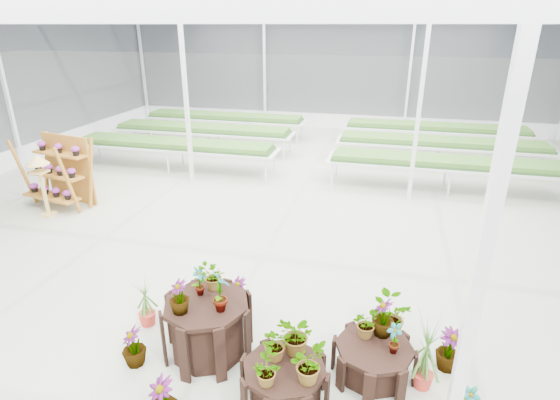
% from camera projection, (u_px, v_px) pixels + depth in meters
% --- Properties ---
extents(ground_plane, '(24.00, 24.00, 0.00)m').
position_uv_depth(ground_plane, '(251.00, 262.00, 8.29)').
color(ground_plane, gray).
rests_on(ground_plane, ground).
extents(greenhouse_shell, '(18.00, 24.00, 4.50)m').
position_uv_depth(greenhouse_shell, '(247.00, 147.00, 7.44)').
color(greenhouse_shell, white).
rests_on(greenhouse_shell, ground).
extents(steel_frame, '(18.00, 24.00, 4.50)m').
position_uv_depth(steel_frame, '(247.00, 147.00, 7.44)').
color(steel_frame, silver).
rests_on(steel_frame, ground).
extents(nursery_benches, '(16.00, 7.00, 0.84)m').
position_uv_depth(nursery_benches, '(315.00, 146.00, 14.61)').
color(nursery_benches, silver).
rests_on(nursery_benches, ground).
extents(plinth_tall, '(1.33, 1.33, 0.81)m').
position_uv_depth(plinth_tall, '(208.00, 327.00, 5.88)').
color(plinth_tall, black).
rests_on(plinth_tall, ground).
extents(plinth_mid, '(1.09, 1.09, 0.54)m').
position_uv_depth(plinth_mid, '(284.00, 384.00, 5.12)').
color(plinth_mid, black).
rests_on(plinth_mid, ground).
extents(plinth_low, '(1.07, 1.07, 0.46)m').
position_uv_depth(plinth_low, '(373.00, 360.00, 5.55)').
color(plinth_low, black).
rests_on(plinth_low, ground).
extents(shelf_rack, '(1.76, 1.16, 1.72)m').
position_uv_depth(shelf_rack, '(57.00, 173.00, 10.56)').
color(shelf_rack, '#9C631E').
rests_on(shelf_rack, ground).
extents(bird_table, '(0.43, 0.43, 1.49)m').
position_uv_depth(bird_table, '(43.00, 186.00, 10.03)').
color(bird_table, tan).
rests_on(bird_table, ground).
extents(nursery_plants, '(4.75, 3.13, 1.40)m').
position_uv_depth(nursery_plants, '(283.00, 331.00, 5.66)').
color(nursery_plants, '#3D6726').
rests_on(nursery_plants, ground).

